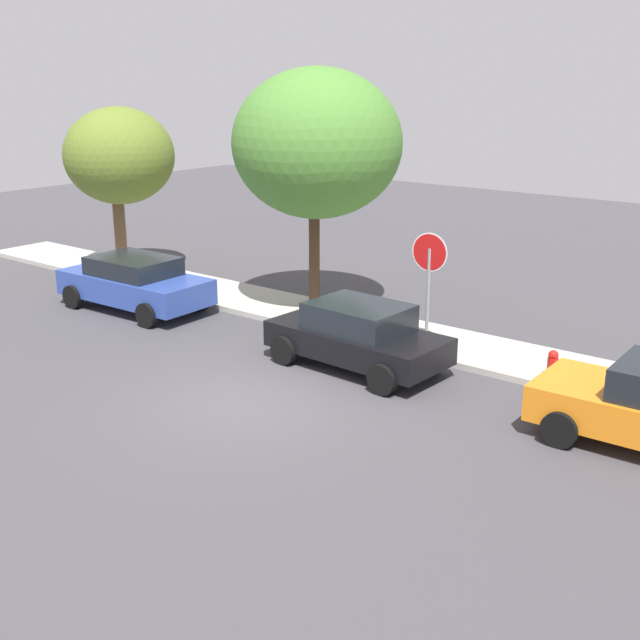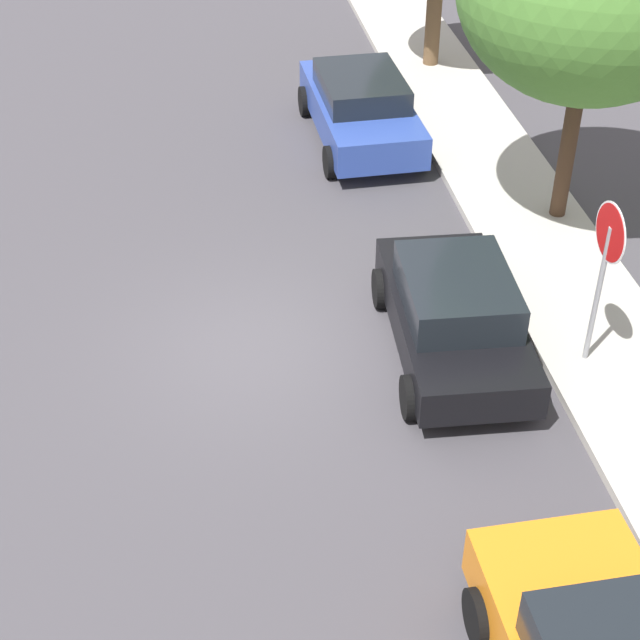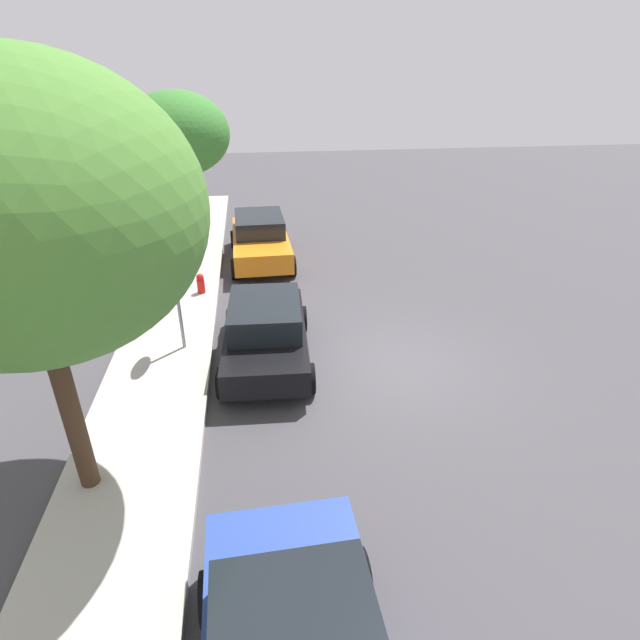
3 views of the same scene
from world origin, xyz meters
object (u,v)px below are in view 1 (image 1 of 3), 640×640
stop_sign (429,269)px  fire_hydrant (553,367)px  parked_car_blue (135,282)px  street_tree_far (119,157)px  street_tree_near_corner (317,144)px  parked_car_black (358,335)px

stop_sign → fire_hydrant: 3.46m
stop_sign → parked_car_blue: bearing=-166.3°
street_tree_far → fire_hydrant: (14.42, -0.74, -3.31)m
stop_sign → street_tree_near_corner: size_ratio=0.44×
street_tree_far → fire_hydrant: street_tree_far is taller
stop_sign → street_tree_near_corner: bearing=166.7°
parked_car_blue → fire_hydrant: bearing=9.1°
parked_car_black → street_tree_near_corner: street_tree_near_corner is taller
street_tree_near_corner → street_tree_far: bearing=-177.2°
stop_sign → street_tree_near_corner: 4.73m
parked_car_black → parked_car_blue: 7.30m
parked_car_black → street_tree_near_corner: (-3.33, 2.82, 3.66)m
street_tree_near_corner → parked_car_blue: bearing=-144.3°
parked_car_black → stop_sign: bearing=72.8°
parked_car_blue → street_tree_far: 5.15m
stop_sign → parked_car_black: stop_sign is taller
parked_car_black → parked_car_blue: (-7.30, -0.03, 0.02)m
street_tree_near_corner → fire_hydrant: (7.00, -1.10, -4.04)m
stop_sign → street_tree_far: bearing=177.1°
parked_car_black → street_tree_far: 11.40m
parked_car_blue → street_tree_near_corner: 6.10m
stop_sign → street_tree_near_corner: (-3.91, 0.93, 2.48)m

